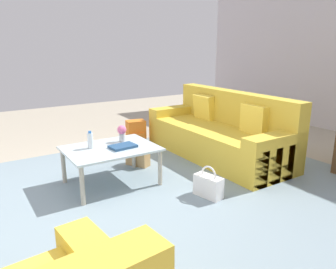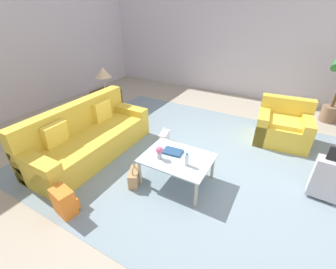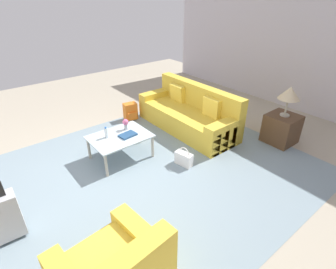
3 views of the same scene
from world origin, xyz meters
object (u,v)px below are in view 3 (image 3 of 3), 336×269
couch (190,115)px  side_table (281,129)px  backpack_orange (131,112)px  coffee_table (120,139)px  table_lamp (290,94)px  handbag_white (184,158)px  handbag_tan (135,134)px  flower_vase (126,123)px  coffee_table_book (128,135)px  suitcase_silver (2,217)px  water_bottle (106,133)px

couch → side_table: 1.89m
side_table → backpack_orange: side_table is taller
coffee_table → table_lamp: bearing=151.8°
handbag_white → handbag_tan: same height
coffee_table → handbag_white: size_ratio=2.88×
coffee_table → flower_vase: 0.32m
coffee_table_book → handbag_tan: size_ratio=0.82×
backpack_orange → side_table: bearing=122.9°
flower_vase → handbag_tan: bearing=-145.0°
suitcase_silver → side_table: bearing=170.5°
coffee_table → handbag_white: coffee_table is taller
couch → coffee_table_book: couch is taller
suitcase_silver → handbag_tan: bearing=-157.0°
handbag_tan → handbag_white: bearing=98.6°
couch → suitcase_silver: couch is taller
coffee_table → suitcase_silver: (2.00, 0.70, -0.04)m
water_bottle → handbag_tan: 0.90m
flower_vase → table_lamp: (-2.58, 1.65, 0.45)m
coffee_table_book → suitcase_silver: size_ratio=0.35×
handbag_white → suitcase_silver: bearing=-4.0°
coffee_table → coffee_table_book: coffee_table_book is taller
coffee_table_book → side_table: side_table is taller
handbag_white → couch: bearing=-137.0°
water_bottle → coffee_table_book: (-0.32, 0.18, -0.08)m
flower_vase → backpack_orange: size_ratio=0.51×
couch → handbag_tan: couch is taller
water_bottle → handbag_white: (-0.94, 0.99, -0.42)m
couch → suitcase_silver: bearing=11.9°
coffee_table → handbag_tan: size_ratio=2.88×
water_bottle → table_lamp: (-3.00, 1.60, 0.48)m
handbag_white → backpack_orange: bearing=-96.7°
table_lamp → handbag_white: table_lamp is taller
couch → handbag_white: couch is taller
side_table → backpack_orange: bearing=-57.1°
backpack_orange → handbag_tan: bearing=63.7°
flower_vase → backpack_orange: flower_vase is taller
coffee_table_book → table_lamp: bearing=146.9°
water_bottle → suitcase_silver: (1.80, 0.80, -0.19)m
coffee_table → handbag_white: 1.19m
table_lamp → suitcase_silver: (4.80, -0.80, -0.67)m
water_bottle → flower_vase: size_ratio=1.00×
coffee_table_book → table_lamp: size_ratio=0.51×
flower_vase → table_lamp: 3.10m
table_lamp → handbag_white: bearing=-16.5°
couch → coffee_table: bearing=3.2°
flower_vase → water_bottle: bearing=6.8°
water_bottle → flower_vase: (-0.42, -0.05, 0.03)m
side_table → handbag_white: (2.06, -0.61, -0.16)m
flower_vase → table_lamp: table_lamp is taller
flower_vase → coffee_table: bearing=34.3°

